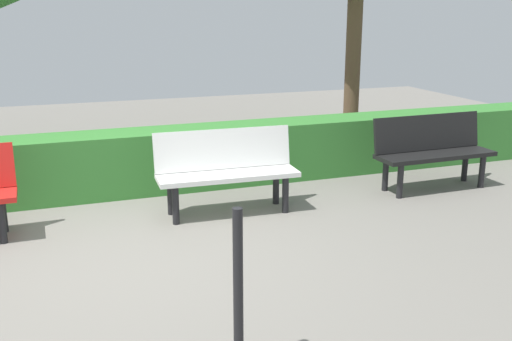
{
  "coord_description": "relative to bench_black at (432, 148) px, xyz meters",
  "views": [
    {
      "loc": [
        0.4,
        4.79,
        2.08
      ],
      "look_at": [
        -1.45,
        -0.39,
        0.55
      ],
      "focal_mm": 41.14,
      "sensor_mm": 36.0,
      "label": 1
    }
  ],
  "objects": [
    {
      "name": "bench_black",
      "position": [
        0.0,
        0.0,
        0.0
      ],
      "size": [
        1.45,
        0.48,
        0.86
      ],
      "rotation": [
        0.0,
        0.0,
        0.02
      ],
      "color": "black",
      "rests_on": "ground_plane"
    },
    {
      "name": "hedge_row",
      "position": [
        2.64,
        -1.01,
        -0.12
      ],
      "size": [
        13.89,
        0.57,
        0.71
      ],
      "primitive_type": "cube",
      "color": "#387F33",
      "rests_on": "ground_plane"
    },
    {
      "name": "railing_post_mid",
      "position": [
        3.28,
        2.68,
        0.02
      ],
      "size": [
        0.06,
        0.06,
        1.0
      ],
      "primitive_type": "cylinder",
      "color": "black",
      "rests_on": "ground_plane"
    },
    {
      "name": "bench_white",
      "position": [
        2.54,
        0.0,
        0.0
      ],
      "size": [
        1.47,
        0.51,
        0.86
      ],
      "rotation": [
        0.0,
        0.0,
        -0.04
      ],
      "color": "white",
      "rests_on": "ground_plane"
    },
    {
      "name": "ground_plane",
      "position": [
        3.83,
        0.85,
        -0.48
      ],
      "size": [
        17.89,
        17.89,
        0.0
      ],
      "primitive_type": "plane",
      "color": "gray"
    }
  ]
}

